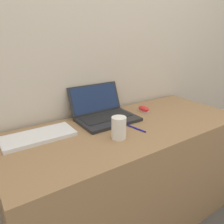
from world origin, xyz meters
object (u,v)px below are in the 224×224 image
at_px(laptop, 104,112).
at_px(pen, 136,129).
at_px(drink_cup, 119,127).
at_px(computer_mouse, 144,109).
at_px(external_keyboard, 39,136).

height_order(laptop, pen, laptop).
relative_size(laptop, pen, 2.78).
distance_m(laptop, pen, 0.26).
xyz_separation_m(drink_cup, computer_mouse, (0.39, 0.25, -0.04)).
bearing_deg(external_keyboard, drink_cup, -34.09).
xyz_separation_m(laptop, pen, (0.06, -0.25, -0.04)).
xyz_separation_m(external_keyboard, pen, (0.50, -0.20, -0.01)).
bearing_deg(computer_mouse, laptop, 173.44).
relative_size(external_keyboard, pen, 2.83).
relative_size(laptop, computer_mouse, 3.79).
relative_size(laptop, external_keyboard, 0.98).
distance_m(computer_mouse, pen, 0.33).
bearing_deg(laptop, drink_cup, -106.45).
distance_m(laptop, drink_cup, 0.29).
bearing_deg(external_keyboard, computer_mouse, 0.69).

